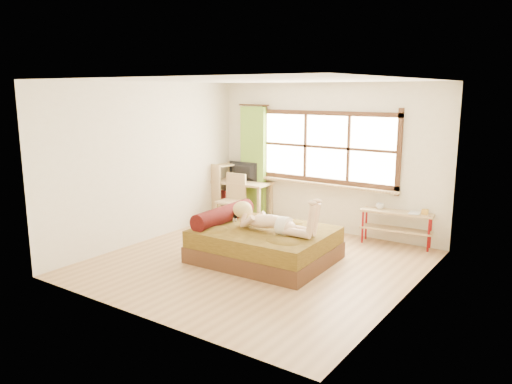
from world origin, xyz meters
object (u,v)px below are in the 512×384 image
Objects in this scene: kitten at (231,213)px; pipe_shelf at (397,220)px; bed at (262,243)px; desk at (240,186)px; chair at (233,196)px; woman at (271,212)px; bookshelf at (225,191)px.

kitten is 0.25× the size of pipe_shelf.
bed is 0.76m from kitten.
desk is (-1.04, 1.66, 0.07)m from kitten.
chair is at bearing 137.13° from bed.
desk reaches higher than kitten.
kitten is at bearing -56.83° from chair.
desk reaches higher than bed.
bed is 2.06× the size of chair.
woman is 2.34m from chair.
bookshelf is at bearing 138.57° from bed.
bookshelf reaches higher than pipe_shelf.
kitten is 0.23× the size of desk.
chair is at bearing -178.80° from pipe_shelf.
bookshelf is at bearing 129.05° from kitten.
woman is 1.15× the size of pipe_shelf.
chair is at bearing 139.44° from woman.
bed is 0.56m from woman.
kitten is (-0.67, 0.10, 0.35)m from bed.
desk is 0.36m from bookshelf.
bed is at bearing -43.83° from chair.
chair is (0.10, -0.36, -0.13)m from desk.
bookshelf reaches higher than desk.
bookshelf is (-2.05, 1.68, 0.30)m from bed.
bookshelf is at bearing -170.27° from desk.
kitten is (-0.87, 0.15, -0.18)m from woman.
bookshelf reaches higher than woman.
kitten is at bearing 169.36° from bed.
bed is 1.69× the size of pipe_shelf.
pipe_shelf is at bearing 13.54° from bookshelf.
pipe_shelf is 1.08× the size of bookshelf.
bed is 2.39m from pipe_shelf.
woman is at bearing -130.80° from pipe_shelf.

